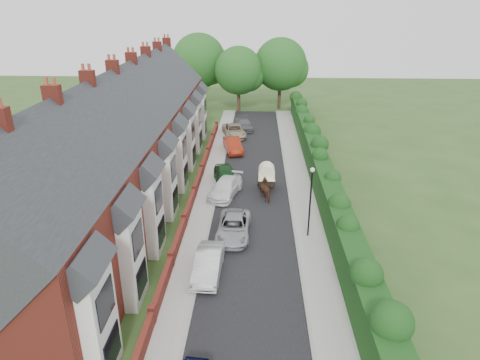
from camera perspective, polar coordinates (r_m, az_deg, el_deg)
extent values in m
plane|color=#2D4C1E|center=(26.68, 2.49, -11.79)|extent=(140.00, 140.00, 0.00)
cube|color=black|center=(36.26, 1.73, -1.83)|extent=(6.00, 58.00, 0.02)
cube|color=#9C9A94|center=(36.44, 8.19, -1.85)|extent=(2.20, 58.00, 0.12)
cube|color=#9C9A94|center=(36.48, -4.33, -1.65)|extent=(1.70, 58.00, 0.12)
cube|color=gray|center=(36.34, 6.55, -1.82)|extent=(0.18, 58.00, 0.13)
cube|color=gray|center=(36.39, -3.08, -1.66)|extent=(0.18, 58.00, 0.13)
cube|color=#133A12|center=(36.20, 11.13, -0.17)|extent=(1.50, 58.00, 2.50)
cube|color=maroon|center=(35.76, -15.32, 2.58)|extent=(8.00, 40.00, 6.50)
cube|color=#24262B|center=(34.81, -15.88, 7.60)|extent=(8.00, 40.20, 8.00)
cube|color=white|center=(19.77, -18.11, -17.97)|extent=(0.70, 2.40, 5.20)
cube|color=black|center=(20.45, -16.63, -20.65)|extent=(0.06, 1.80, 1.60)
cube|color=black|center=(18.91, -17.47, -15.33)|extent=(0.06, 1.80, 1.60)
cube|color=#24262B|center=(18.07, -19.73, -10.63)|extent=(1.70, 2.60, 1.70)
cube|color=#3F2D2D|center=(22.34, -16.55, -17.47)|extent=(0.08, 0.90, 2.10)
cube|color=white|center=(20.30, -17.67, -10.38)|extent=(0.12, 1.20, 1.60)
cube|color=white|center=(23.55, -14.08, -10.17)|extent=(0.70, 2.40, 5.20)
cube|color=black|center=(24.11, -12.94, -12.62)|extent=(0.06, 1.80, 1.60)
cube|color=black|center=(22.83, -13.47, -7.69)|extent=(0.06, 1.80, 1.60)
cube|color=#24262B|center=(22.13, -15.19, -3.60)|extent=(1.70, 2.60, 1.70)
cube|color=#3F2D2D|center=(26.14, -13.18, -10.49)|extent=(0.08, 0.90, 2.10)
cube|color=white|center=(24.41, -13.91, -4.03)|extent=(0.12, 1.20, 1.60)
cube|color=white|center=(27.71, -11.34, -4.58)|extent=(0.70, 2.40, 5.20)
cube|color=black|center=(28.19, -10.41, -6.77)|extent=(0.06, 1.80, 1.60)
cube|color=black|center=(27.10, -10.77, -2.35)|extent=(0.06, 1.80, 1.60)
cube|color=#24262B|center=(26.52, -12.15, 1.20)|extent=(1.70, 2.60, 1.70)
cube|color=#3F2D2D|center=(30.29, -10.80, -5.33)|extent=(0.08, 0.90, 2.10)
cube|color=white|center=(28.79, -11.31, 0.46)|extent=(0.12, 1.20, 1.60)
cube|color=white|center=(32.11, -9.36, -0.47)|extent=(0.70, 2.40, 5.20)
cube|color=black|center=(32.53, -8.58, -2.43)|extent=(0.06, 1.80, 1.60)
cube|color=black|center=(31.59, -8.84, 1.51)|extent=(0.06, 1.80, 1.60)
cube|color=#24262B|center=(31.09, -9.98, 4.61)|extent=(1.70, 2.60, 1.70)
cube|color=#3F2D2D|center=(34.67, -9.04, -1.44)|extent=(0.08, 0.90, 2.10)
cube|color=white|center=(33.35, -9.40, 3.74)|extent=(0.12, 1.20, 1.60)
cube|color=white|center=(36.67, -7.87, 2.63)|extent=(0.70, 2.40, 5.20)
cube|color=black|center=(37.03, -7.20, 0.88)|extent=(0.06, 1.80, 1.60)
cube|color=black|center=(36.21, -7.39, 4.40)|extent=(0.06, 1.80, 1.60)
cube|color=#24262B|center=(35.78, -8.36, 7.14)|extent=(1.70, 2.60, 1.70)
cube|color=#3F2D2D|center=(39.20, -7.68, 1.57)|extent=(0.08, 0.90, 2.10)
cube|color=white|center=(38.02, -7.95, 6.22)|extent=(0.12, 1.20, 1.60)
cube|color=white|center=(41.33, -6.70, 5.03)|extent=(0.70, 2.40, 5.20)
cube|color=black|center=(41.65, -6.12, 3.46)|extent=(0.06, 1.80, 1.60)
cube|color=black|center=(40.92, -6.26, 6.63)|extent=(0.06, 1.80, 1.60)
cube|color=#24262B|center=(40.54, -7.11, 9.07)|extent=(1.70, 2.60, 1.70)
cube|color=#3F2D2D|center=(43.83, -6.60, 3.95)|extent=(0.08, 0.90, 2.10)
cube|color=white|center=(42.77, -6.81, 8.15)|extent=(0.12, 1.20, 1.60)
cube|color=white|center=(46.06, -5.77, 6.95)|extent=(0.70, 2.40, 5.20)
cube|color=black|center=(46.35, -5.26, 5.52)|extent=(0.06, 1.80, 1.60)
cube|color=black|center=(45.69, -5.36, 8.39)|extent=(0.06, 1.80, 1.60)
cube|color=#24262B|center=(45.35, -6.11, 10.59)|extent=(1.70, 2.60, 1.70)
cube|color=#3F2D2D|center=(48.53, -5.73, 5.87)|extent=(0.08, 0.90, 2.10)
cube|color=white|center=(47.57, -5.89, 9.70)|extent=(0.12, 1.20, 1.60)
cube|color=white|center=(50.84, -5.01, 8.50)|extent=(0.70, 2.40, 5.20)
cube|color=black|center=(51.10, -4.54, 7.20)|extent=(0.06, 1.80, 1.60)
cube|color=black|center=(50.51, -4.63, 9.82)|extent=(0.06, 1.80, 1.60)
cube|color=#24262B|center=(50.20, -5.30, 11.82)|extent=(1.70, 2.60, 1.70)
cube|color=#3F2D2D|center=(53.29, -5.00, 7.45)|extent=(0.08, 0.90, 2.10)
cube|color=white|center=(52.40, -5.13, 10.95)|extent=(0.12, 1.20, 1.60)
cube|color=maroon|center=(20.66, -29.34, 6.30)|extent=(0.90, 0.50, 1.60)
cylinder|color=brown|center=(20.35, -29.37, 8.88)|extent=(0.20, 0.20, 0.50)
cube|color=maroon|center=(24.92, -23.65, 9.73)|extent=(0.90, 0.50, 1.60)
cylinder|color=brown|center=(24.84, -24.42, 11.83)|extent=(0.20, 0.20, 0.50)
cylinder|color=brown|center=(24.67, -23.58, 11.90)|extent=(0.20, 0.20, 0.50)
cube|color=maroon|center=(29.42, -19.59, 12.08)|extent=(0.90, 0.50, 1.60)
cylinder|color=brown|center=(29.35, -20.21, 13.87)|extent=(0.20, 0.20, 0.50)
cylinder|color=brown|center=(29.20, -19.47, 13.93)|extent=(0.20, 0.20, 0.50)
cube|color=maroon|center=(34.06, -16.58, 13.76)|extent=(0.90, 0.50, 1.60)
cylinder|color=brown|center=(34.00, -17.09, 15.32)|extent=(0.20, 0.20, 0.50)
cylinder|color=brown|center=(33.87, -16.43, 15.37)|extent=(0.20, 0.20, 0.50)
cube|color=maroon|center=(38.79, -14.26, 15.02)|extent=(0.90, 0.50, 1.60)
cylinder|color=brown|center=(38.73, -14.70, 16.39)|extent=(0.20, 0.20, 0.50)
cylinder|color=brown|center=(38.62, -14.11, 16.42)|extent=(0.20, 0.20, 0.50)
cube|color=maroon|center=(43.57, -12.44, 15.98)|extent=(0.90, 0.50, 1.60)
cylinder|color=brown|center=(43.53, -12.81, 17.20)|extent=(0.20, 0.20, 0.50)
cylinder|color=brown|center=(43.43, -12.28, 17.23)|extent=(0.20, 0.20, 0.50)
cube|color=maroon|center=(48.40, -10.96, 16.74)|extent=(0.90, 0.50, 1.60)
cylinder|color=brown|center=(48.36, -11.29, 17.84)|extent=(0.20, 0.20, 0.50)
cylinder|color=brown|center=(48.27, -10.80, 17.87)|extent=(0.20, 0.20, 0.50)
cube|color=maroon|center=(53.27, -9.74, 17.35)|extent=(0.90, 0.50, 1.60)
cylinder|color=brown|center=(53.23, -10.04, 18.35)|extent=(0.20, 0.20, 0.50)
cylinder|color=brown|center=(53.15, -9.59, 18.38)|extent=(0.20, 0.20, 0.50)
cube|color=maroon|center=(21.25, -13.24, -21.73)|extent=(0.30, 4.70, 0.90)
cube|color=maroon|center=(24.92, -10.27, -13.75)|extent=(0.30, 4.70, 0.90)
cube|color=maroon|center=(28.99, -8.22, -7.89)|extent=(0.30, 4.70, 0.90)
cube|color=maroon|center=(33.31, -6.73, -3.50)|extent=(0.30, 4.70, 0.90)
cube|color=maroon|center=(37.80, -5.60, -0.13)|extent=(0.30, 4.70, 0.90)
cube|color=maroon|center=(42.41, -4.71, 2.51)|extent=(0.30, 4.70, 0.90)
cube|color=maroon|center=(47.09, -4.00, 4.63)|extent=(0.30, 4.70, 0.90)
cube|color=maroon|center=(51.84, -3.41, 6.36)|extent=(0.30, 4.70, 0.90)
cube|color=maroon|center=(22.96, -11.62, -17.24)|extent=(0.35, 0.35, 1.10)
cube|color=maroon|center=(26.86, -9.17, -10.42)|extent=(0.35, 0.35, 1.10)
cube|color=maroon|center=(31.08, -7.43, -5.38)|extent=(0.35, 0.35, 1.10)
cube|color=maroon|center=(35.50, -6.14, -1.56)|extent=(0.35, 0.35, 1.10)
cube|color=maroon|center=(40.06, -5.14, 1.40)|extent=(0.35, 0.35, 1.10)
cube|color=maroon|center=(44.71, -4.34, 3.75)|extent=(0.35, 0.35, 1.10)
cube|color=maroon|center=(49.43, -3.69, 5.65)|extent=(0.35, 0.35, 1.10)
cube|color=maroon|center=(54.20, -3.15, 7.22)|extent=(0.35, 0.35, 1.10)
cylinder|color=black|center=(29.14, 9.30, -3.42)|extent=(0.12, 0.12, 4.80)
cylinder|color=black|center=(28.15, 9.61, 1.05)|extent=(0.20, 0.20, 0.10)
sphere|color=silver|center=(28.10, 9.63, 1.33)|extent=(0.32, 0.32, 0.32)
cylinder|color=#332316|center=(63.31, -0.18, 11.24)|extent=(0.50, 0.50, 4.75)
sphere|color=#174619|center=(62.69, -0.18, 14.39)|extent=(6.80, 6.80, 6.80)
sphere|color=#174619|center=(63.04, 1.10, 13.82)|extent=(4.76, 4.76, 4.76)
cylinder|color=#332316|center=(65.24, 5.29, 11.72)|extent=(0.50, 0.50, 5.25)
sphere|color=#174619|center=(64.60, 5.41, 15.10)|extent=(7.60, 7.60, 7.60)
sphere|color=#174619|center=(65.09, 6.76, 14.45)|extent=(5.32, 5.32, 5.32)
cylinder|color=#332316|center=(66.70, -5.33, 12.08)|extent=(0.50, 0.50, 5.50)
sphere|color=#174619|center=(66.06, -5.47, 15.54)|extent=(8.00, 8.00, 8.00)
sphere|color=#174619|center=(66.26, -3.99, 14.94)|extent=(5.60, 5.60, 5.60)
imported|color=silver|center=(25.93, -4.25, -11.07)|extent=(1.65, 4.40, 1.44)
imported|color=#A0A3A8|center=(29.74, -0.86, -6.27)|extent=(2.41, 4.95, 1.35)
imported|color=white|center=(35.71, -1.96, -1.02)|extent=(3.14, 5.19, 1.41)
imported|color=#113916|center=(37.92, -1.99, 0.58)|extent=(2.65, 4.83, 1.56)
imported|color=maroon|center=(46.13, -0.95, 4.67)|extent=(2.56, 4.73, 1.48)
imported|color=tan|center=(51.49, -0.81, 6.59)|extent=(3.39, 5.49, 1.42)
imported|color=#585A60|center=(54.42, 0.48, 7.47)|extent=(2.80, 5.03, 1.38)
imported|color=#4D2B1C|center=(34.99, 3.60, -1.34)|extent=(1.60, 2.16, 1.66)
cube|color=black|center=(36.89, 3.55, 0.10)|extent=(1.27, 2.12, 0.53)
cylinder|color=#F7F2C0|center=(36.61, 3.58, 1.17)|extent=(1.38, 1.33, 1.38)
cube|color=#F7F2C0|center=(36.79, 3.56, 0.48)|extent=(1.40, 2.18, 0.04)
cylinder|color=black|center=(37.64, 2.47, -0.10)|extent=(0.08, 0.96, 0.96)
cylinder|color=black|center=(37.67, 4.57, -0.14)|extent=(0.08, 0.96, 0.96)
cylinder|color=black|center=(35.79, 2.99, -0.54)|extent=(0.06, 1.91, 0.06)
cylinder|color=black|center=(35.81, 4.18, -0.56)|extent=(0.06, 1.91, 0.06)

